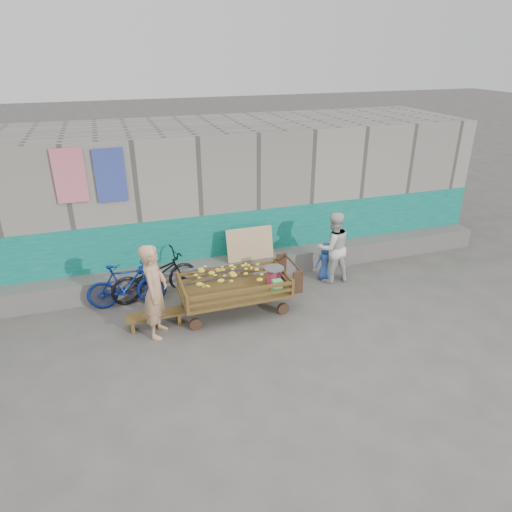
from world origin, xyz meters
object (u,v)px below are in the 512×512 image
object	(u,v)px
bench	(155,317)
vendor_man	(155,291)
child	(325,261)
bicycle_blue	(126,285)
banana_cart	(233,282)
bicycle_dark	(154,276)
woman	(333,247)

from	to	relation	value
bench	vendor_man	size ratio (longest dim) A/B	0.60
child	bicycle_blue	world-z (taller)	bicycle_blue
banana_cart	child	world-z (taller)	banana_cart
vendor_man	bicycle_dark	bearing A→B (deg)	17.18
bench	woman	world-z (taller)	woman
bench	child	world-z (taller)	child
woman	bicycle_dark	bearing A→B (deg)	-9.18
banana_cart	vendor_man	distance (m)	1.48
child	bicycle_blue	xyz separation A→B (m)	(-4.10, 0.18, 0.03)
banana_cart	bicycle_blue	xyz separation A→B (m)	(-1.86, 0.85, -0.18)
vendor_man	bicycle_dark	world-z (taller)	vendor_man
banana_cart	child	bearing A→B (deg)	16.72
woman	bicycle_dark	distance (m)	3.69
vendor_man	child	xyz separation A→B (m)	(3.66, 0.96, -0.43)
vendor_man	woman	size ratio (longest dim) A/B	1.10
bench	bicycle_dark	world-z (taller)	bicycle_dark
woman	bicycle_dark	xyz separation A→B (m)	(-3.64, 0.47, -0.31)
vendor_man	child	distance (m)	3.81
bicycle_blue	bench	bearing A→B (deg)	-150.51
bench	woman	size ratio (longest dim) A/B	0.66
vendor_man	bicycle_blue	world-z (taller)	vendor_man
bench	bicycle_dark	xyz separation A→B (m)	(0.14, 1.07, 0.28)
child	bicycle_blue	size ratio (longest dim) A/B	0.56
woman	bicycle_dark	size ratio (longest dim) A/B	0.87
child	woman	bearing A→B (deg)	136.86
woman	bicycle_dark	world-z (taller)	woman
bench	child	bearing A→B (deg)	10.62
bicycle_blue	vendor_man	bearing A→B (deg)	-155.14
child	bicycle_dark	bearing A→B (deg)	-5.93
bench	vendor_man	xyz separation A→B (m)	(0.02, -0.27, 0.66)
vendor_man	banana_cart	bearing A→B (deg)	-56.14
bench	bicycle_dark	distance (m)	1.11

